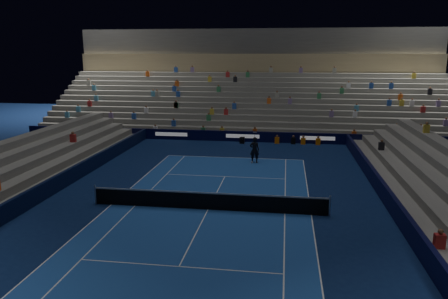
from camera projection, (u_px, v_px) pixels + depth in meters
name	position (u px, v px, depth m)	size (l,w,h in m)	color
ground	(208.00, 210.00, 23.09)	(90.00, 90.00, 0.00)	#0B1C47
court_surface	(208.00, 210.00, 23.09)	(10.97, 23.77, 0.01)	#1C479B
sponsor_barrier_far	(243.00, 136.00, 40.84)	(44.00, 0.25, 1.00)	black
sponsor_barrier_east	(396.00, 210.00, 21.62)	(0.25, 37.00, 1.00)	black
sponsor_barrier_west	(41.00, 193.00, 24.34)	(0.25, 37.00, 1.00)	black
grandstand_main	(251.00, 97.00, 49.28)	(44.00, 15.20, 11.20)	slate
tennis_net	(208.00, 201.00, 22.98)	(12.90, 0.10, 1.10)	#B2B2B7
tennis_player	(255.00, 150.00, 32.79)	(0.74, 0.48, 2.02)	black
broadcast_camera	(242.00, 140.00, 40.09)	(0.46, 0.89, 0.57)	black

